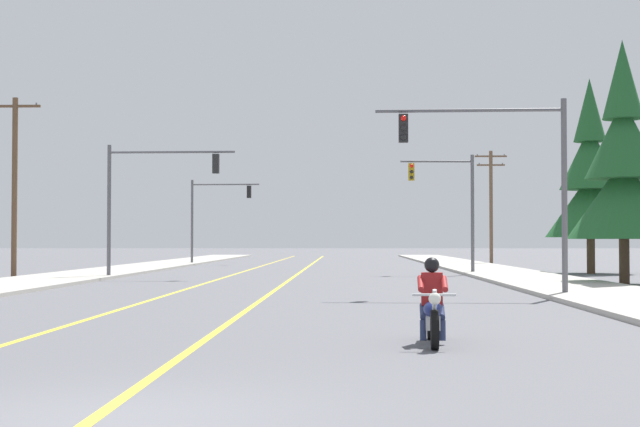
# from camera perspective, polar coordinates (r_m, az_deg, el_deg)

# --- Properties ---
(ground_plane) EXTENTS (400.00, 400.00, 0.00)m
(ground_plane) POSITION_cam_1_polar(r_m,az_deg,el_deg) (9.48, -12.55, -12.26)
(ground_plane) COLOR #5B5B60
(lane_stripe_center) EXTENTS (0.16, 100.00, 0.01)m
(lane_stripe_center) POSITION_cam_1_polar(r_m,az_deg,el_deg) (54.13, -1.06, -3.52)
(lane_stripe_center) COLOR yellow
(lane_stripe_center) RESTS_ON ground
(lane_stripe_left) EXTENTS (0.16, 100.00, 0.01)m
(lane_stripe_left) POSITION_cam_1_polar(r_m,az_deg,el_deg) (54.37, -4.47, -3.51)
(lane_stripe_left) COLOR yellow
(lane_stripe_left) RESTS_ON ground
(sidewalk_kerb_right) EXTENTS (4.40, 110.00, 0.14)m
(sidewalk_kerb_right) POSITION_cam_1_polar(r_m,az_deg,el_deg) (49.75, 11.04, -3.58)
(sidewalk_kerb_right) COLOR #ADA89E
(sidewalk_kerb_right) RESTS_ON ground
(sidewalk_kerb_left) EXTENTS (4.40, 110.00, 0.14)m
(sidewalk_kerb_left) POSITION_cam_1_polar(r_m,az_deg,el_deg) (50.69, -12.99, -3.53)
(sidewalk_kerb_left) COLOR #ADA89E
(sidewalk_kerb_left) RESTS_ON ground
(motorcycle_with_rider) EXTENTS (0.70, 2.19, 1.46)m
(motorcycle_with_rider) POSITION_cam_1_polar(r_m,az_deg,el_deg) (15.81, 6.93, -5.88)
(motorcycle_with_rider) COLOR black
(motorcycle_with_rider) RESTS_ON ground
(traffic_signal_near_right) EXTENTS (5.99, 0.38, 6.20)m
(traffic_signal_near_right) POSITION_cam_1_polar(r_m,az_deg,el_deg) (29.66, 11.47, 3.03)
(traffic_signal_near_right) COLOR #56565B
(traffic_signal_near_right) RESTS_ON ground
(traffic_signal_near_left) EXTENTS (5.97, 0.37, 6.20)m
(traffic_signal_near_left) POSITION_cam_1_polar(r_m,az_deg,el_deg) (43.68, -10.64, 1.52)
(traffic_signal_near_left) COLOR #56565B
(traffic_signal_near_left) RESTS_ON ground
(traffic_signal_mid_right) EXTENTS (3.82, 0.50, 6.20)m
(traffic_signal_mid_right) POSITION_cam_1_polar(r_m,az_deg,el_deg) (48.39, 8.14, 1.05)
(traffic_signal_mid_right) COLOR #56565B
(traffic_signal_mid_right) RESTS_ON ground
(traffic_signal_mid_left) EXTENTS (5.05, 0.48, 6.20)m
(traffic_signal_mid_left) POSITION_cam_1_polar(r_m,az_deg,el_deg) (68.15, -6.69, 0.32)
(traffic_signal_mid_left) COLOR #56565B
(traffic_signal_mid_left) RESTS_ON ground
(utility_pole_left_near) EXTENTS (2.40, 0.26, 8.52)m
(utility_pole_left_near) POSITION_cam_1_polar(r_m,az_deg,el_deg) (46.10, -18.29, 1.82)
(utility_pole_left_near) COLOR brown
(utility_pole_left_near) RESTS_ON ground
(utility_pole_right_far) EXTENTS (2.37, 0.26, 8.39)m
(utility_pole_right_far) POSITION_cam_1_polar(r_m,az_deg,el_deg) (69.58, 10.49, 0.67)
(utility_pole_right_far) COLOR brown
(utility_pole_right_far) RESTS_ON ground
(conifer_tree_right_verge_near) EXTENTS (4.43, 4.43, 9.76)m
(conifer_tree_right_verge_near) POSITION_cam_1_polar(r_m,az_deg,el_deg) (38.65, 18.18, 2.45)
(conifer_tree_right_verge_near) COLOR #423023
(conifer_tree_right_verge_near) RESTS_ON ground
(conifer_tree_right_verge_far) EXTENTS (4.70, 4.70, 10.35)m
(conifer_tree_right_verge_far) POSITION_cam_1_polar(r_m,az_deg,el_deg) (50.90, 16.31, 1.77)
(conifer_tree_right_verge_far) COLOR #4C3828
(conifer_tree_right_verge_far) RESTS_ON ground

